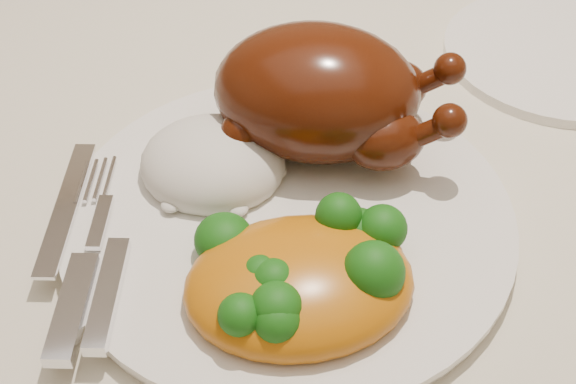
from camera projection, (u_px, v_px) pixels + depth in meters
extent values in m
cube|color=brown|center=(181.00, 150.00, 0.67)|extent=(1.60, 0.90, 0.04)
cube|color=beige|center=(178.00, 127.00, 0.65)|extent=(1.72, 1.02, 0.01)
cylinder|color=white|center=(288.00, 219.00, 0.56)|extent=(0.37, 0.37, 0.01)
cylinder|color=white|center=(561.00, 53.00, 0.72)|extent=(0.23, 0.23, 0.01)
ellipsoid|color=#4B1908|center=(317.00, 92.00, 0.58)|extent=(0.18, 0.16, 0.10)
ellipsoid|color=#4B1908|center=(304.00, 73.00, 0.56)|extent=(0.09, 0.08, 0.04)
ellipsoid|color=#4B1908|center=(385.00, 140.00, 0.56)|extent=(0.06, 0.04, 0.04)
sphere|color=#4B1908|center=(450.00, 121.00, 0.54)|extent=(0.02, 0.02, 0.02)
ellipsoid|color=#4B1908|center=(390.00, 88.00, 0.61)|extent=(0.06, 0.04, 0.04)
sphere|color=#4B1908|center=(450.00, 69.00, 0.59)|extent=(0.02, 0.02, 0.02)
sphere|color=#4B1908|center=(241.00, 133.00, 0.57)|extent=(0.03, 0.03, 0.03)
sphere|color=#4B1908|center=(258.00, 76.00, 0.62)|extent=(0.03, 0.03, 0.03)
ellipsoid|color=silver|center=(213.00, 164.00, 0.58)|extent=(0.13, 0.12, 0.06)
ellipsoid|color=orange|center=(299.00, 285.00, 0.50)|extent=(0.15, 0.12, 0.05)
ellipsoid|color=orange|center=(353.00, 260.00, 0.51)|extent=(0.07, 0.06, 0.03)
ellipsoid|color=#0F400A|center=(224.00, 240.00, 0.52)|extent=(0.04, 0.04, 0.03)
ellipsoid|color=#0F400A|center=(356.00, 290.00, 0.48)|extent=(0.03, 0.03, 0.02)
ellipsoid|color=#0F400A|center=(307.00, 272.00, 0.50)|extent=(0.03, 0.03, 0.03)
ellipsoid|color=#0F400A|center=(240.00, 315.00, 0.46)|extent=(0.03, 0.03, 0.02)
ellipsoid|color=#0F400A|center=(339.00, 217.00, 0.52)|extent=(0.03, 0.03, 0.03)
ellipsoid|color=#0F400A|center=(262.00, 280.00, 0.49)|extent=(0.03, 0.03, 0.03)
ellipsoid|color=#0F400A|center=(274.00, 285.00, 0.48)|extent=(0.03, 0.03, 0.03)
ellipsoid|color=#0F400A|center=(358.00, 233.00, 0.52)|extent=(0.04, 0.04, 0.03)
ellipsoid|color=#0F400A|center=(383.00, 228.00, 0.52)|extent=(0.03, 0.03, 0.03)
ellipsoid|color=#0F400A|center=(276.00, 306.00, 0.46)|extent=(0.03, 0.03, 0.03)
ellipsoid|color=#0F400A|center=(373.00, 272.00, 0.48)|extent=(0.04, 0.04, 0.04)
ellipsoid|color=#0F400A|center=(277.00, 320.00, 0.46)|extent=(0.03, 0.03, 0.03)
cube|color=silver|center=(66.00, 206.00, 0.56)|extent=(0.05, 0.13, 0.00)
cube|color=silver|center=(72.00, 308.00, 0.49)|extent=(0.04, 0.08, 0.01)
cube|color=silver|center=(108.00, 294.00, 0.50)|extent=(0.04, 0.09, 0.01)
cube|color=silver|center=(98.00, 200.00, 0.56)|extent=(0.04, 0.09, 0.00)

